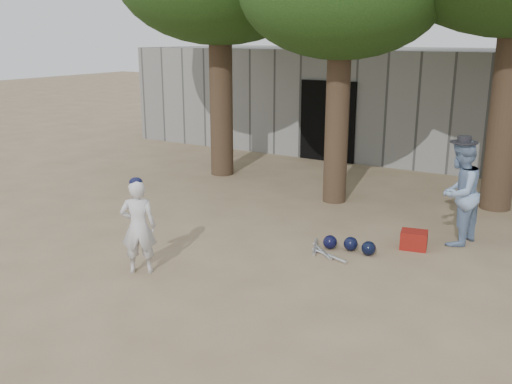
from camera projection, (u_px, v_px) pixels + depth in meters
The scene contains 7 objects.
ground at pixel (190, 260), 8.88m from camera, with size 70.00×70.00×0.00m, color #937C5E.
boy_player at pixel (138, 227), 8.26m from camera, with size 0.51×0.34×1.40m, color silver.
spectator_blue at pixel (459, 193), 9.37m from camera, with size 0.85×0.66×1.75m, color #809EC6.
red_bag at pixel (414, 240), 9.32m from camera, with size 0.42×0.32×0.30m, color maroon.
back_building at pixel (400, 100), 17.02m from camera, with size 16.00×5.24×3.00m.
helmet_row at pixel (350, 245), 9.21m from camera, with size 0.87×0.33×0.23m.
bat_pile at pixel (322, 251), 9.16m from camera, with size 0.87×0.74×0.06m.
Camera 1 is at (5.15, -6.56, 3.38)m, focal length 40.00 mm.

